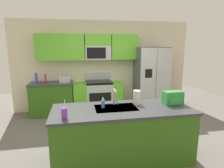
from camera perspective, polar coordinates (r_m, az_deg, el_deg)
ground_plane at (r=4.07m, az=1.98°, el=-16.34°), size 9.00×9.00×0.00m
kitchen_wall_unit at (r=5.65m, az=-3.97°, el=7.14°), size 5.20×0.43×2.60m
back_counter at (r=5.55m, az=-17.41°, el=-4.17°), size 1.16×0.63×0.90m
range_oven at (r=5.54m, az=-4.27°, el=-3.78°), size 1.36×0.61×1.10m
refrigerator at (r=5.75m, az=11.54°, el=1.50°), size 0.90×0.76×1.85m
island_counter at (r=3.29m, az=3.06°, el=-14.61°), size 2.27×0.91×0.90m
toaster at (r=5.35m, az=-13.95°, el=1.37°), size 0.28×0.16×0.18m
pepper_mill at (r=5.45m, az=-19.23°, el=1.59°), size 0.05×0.05×0.25m
bottle_blue at (r=5.50m, az=-21.68°, el=1.67°), size 0.07×0.07×0.28m
sink_faucet at (r=3.23m, az=0.76°, el=-3.45°), size 0.09×0.21×0.28m
drink_cup_purple at (r=2.75m, az=-14.04°, el=-8.49°), size 0.08×0.08×0.28m
soap_dispenser at (r=3.13m, az=-2.70°, el=-5.87°), size 0.06×0.06×0.17m
paper_towel_roll at (r=3.33m, az=7.36°, el=-3.94°), size 0.12×0.12×0.24m
backpack at (r=3.46m, az=17.71°, el=-3.88°), size 0.32×0.22×0.23m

